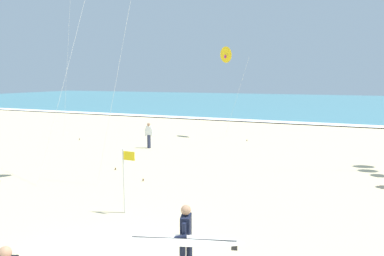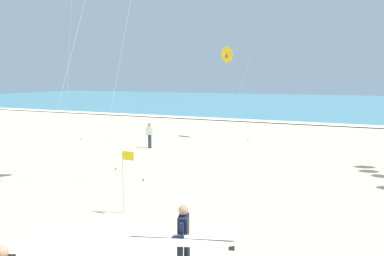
{
  "view_description": "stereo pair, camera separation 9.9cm",
  "coord_description": "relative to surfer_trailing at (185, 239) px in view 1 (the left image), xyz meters",
  "views": [
    {
      "loc": [
        4.03,
        -4.81,
        4.28
      ],
      "look_at": [
        -0.89,
        7.57,
        2.25
      ],
      "focal_mm": 30.39,
      "sensor_mm": 36.0,
      "label": 1
    },
    {
      "loc": [
        4.12,
        -4.78,
        4.28
      ],
      "look_at": [
        -0.89,
        7.57,
        2.25
      ],
      "focal_mm": 30.39,
      "sensor_mm": 36.0,
      "label": 2
    }
  ],
  "objects": [
    {
      "name": "lifeguard_flag",
      "position": [
        -3.21,
        2.75,
        0.22
      ],
      "size": [
        0.44,
        0.05,
        2.1
      ],
      "color": "silver",
      "rests_on": "ground"
    },
    {
      "name": "shoreline_foam",
      "position": [
        -1.61,
        26.85,
        -0.96
      ],
      "size": [
        160.0,
        1.77,
        0.01
      ],
      "primitive_type": "cube",
      "color": "white",
      "rests_on": "ocean_water"
    },
    {
      "name": "bystander_white_top",
      "position": [
        -7.39,
        11.73,
        -0.23
      ],
      "size": [
        0.48,
        0.26,
        1.59
      ],
      "color": "#2D334C",
      "rests_on": "ground"
    },
    {
      "name": "surfer_trailing",
      "position": [
        0.0,
        0.0,
        0.0
      ],
      "size": [
        2.44,
        1.14,
        1.71
      ],
      "color": "black",
      "rests_on": "ground"
    },
    {
      "name": "ocean_water",
      "position": [
        -1.61,
        56.55,
        -1.01
      ],
      "size": [
        160.0,
        60.0,
        0.08
      ],
      "primitive_type": "cube",
      "color": "teal",
      "rests_on": "ground"
    },
    {
      "name": "kite_delta_golden_close",
      "position": [
        -4.05,
        17.3,
        4.91
      ],
      "size": [
        2.44,
        1.45,
        6.56
      ],
      "color": "yellow",
      "rests_on": "ground"
    }
  ]
}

